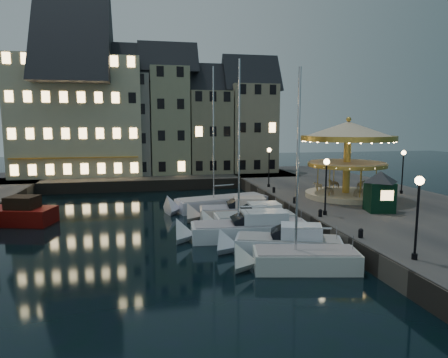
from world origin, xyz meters
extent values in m
plane|color=black|center=(0.00, 0.00, 0.00)|extent=(160.00, 160.00, 0.00)
cube|color=#474442|center=(14.00, 6.00, 0.65)|extent=(16.00, 56.00, 1.30)
cube|color=#474442|center=(-8.00, 28.00, 0.65)|extent=(44.00, 12.00, 1.30)
cube|color=#47423A|center=(6.00, 6.00, 0.65)|extent=(0.15, 44.00, 1.30)
cube|color=#47423A|center=(-6.00, 22.00, 0.65)|extent=(48.00, 0.15, 1.30)
cylinder|color=black|center=(7.20, -9.00, 1.45)|extent=(0.28, 0.28, 0.30)
cylinder|color=black|center=(7.20, -9.00, 3.20)|extent=(0.12, 0.12, 3.80)
sphere|color=#FFD18C|center=(7.20, -9.00, 5.25)|extent=(0.44, 0.44, 0.44)
cylinder|color=black|center=(7.20, 1.00, 1.45)|extent=(0.28, 0.28, 0.30)
cylinder|color=black|center=(7.20, 1.00, 3.20)|extent=(0.12, 0.12, 3.80)
sphere|color=#FFD18C|center=(7.20, 1.00, 5.25)|extent=(0.44, 0.44, 0.44)
cylinder|color=black|center=(7.20, 14.50, 1.45)|extent=(0.28, 0.28, 0.30)
cylinder|color=black|center=(7.20, 14.50, 3.20)|extent=(0.12, 0.12, 3.80)
sphere|color=#FFD18C|center=(7.20, 14.50, 5.25)|extent=(0.44, 0.44, 0.44)
cylinder|color=black|center=(18.50, 8.00, 1.45)|extent=(0.28, 0.28, 0.30)
cylinder|color=black|center=(18.50, 8.00, 3.20)|extent=(0.12, 0.12, 3.80)
sphere|color=#FFD18C|center=(18.50, 8.00, 5.25)|extent=(0.44, 0.44, 0.44)
cylinder|color=black|center=(6.60, -5.00, 1.50)|extent=(0.28, 0.28, 0.40)
sphere|color=black|center=(6.60, -5.00, 1.72)|extent=(0.30, 0.30, 0.30)
cylinder|color=black|center=(6.60, 0.50, 1.50)|extent=(0.28, 0.28, 0.40)
sphere|color=black|center=(6.60, 0.50, 1.72)|extent=(0.30, 0.30, 0.30)
cylinder|color=black|center=(6.60, 5.50, 1.50)|extent=(0.28, 0.28, 0.40)
sphere|color=black|center=(6.60, 5.50, 1.72)|extent=(0.30, 0.30, 0.30)
cylinder|color=black|center=(6.60, 11.00, 1.50)|extent=(0.28, 0.28, 0.40)
sphere|color=black|center=(6.60, 11.00, 1.72)|extent=(0.30, 0.30, 0.30)
cube|color=gray|center=(-19.50, 30.00, 6.80)|extent=(5.00, 8.00, 11.00)
cube|color=slate|center=(-14.05, 30.00, 7.30)|extent=(5.60, 8.00, 12.00)
cube|color=slate|center=(-8.00, 30.00, 7.80)|extent=(6.20, 8.00, 13.00)
cube|color=gray|center=(-2.25, 30.00, 8.30)|extent=(5.00, 8.00, 14.00)
cube|color=gray|center=(3.20, 30.00, 6.80)|extent=(5.60, 8.00, 11.00)
cube|color=gray|center=(9.25, 30.00, 7.30)|extent=(6.20, 8.00, 12.00)
cube|color=beige|center=(-14.00, 30.00, 8.80)|extent=(16.00, 9.00, 15.00)
cube|color=silver|center=(2.71, -6.08, 0.45)|extent=(5.99, 3.26, 1.30)
cube|color=gray|center=(2.71, -6.08, 1.12)|extent=(5.68, 3.03, 0.10)
cylinder|color=silver|center=(2.15, -5.96, 6.06)|extent=(0.14, 0.14, 9.93)
cube|color=silver|center=(2.62, -3.58, 0.45)|extent=(6.67, 4.12, 1.30)
cube|color=gray|center=(2.62, -3.58, 1.12)|extent=(6.32, 3.86, 0.10)
cube|color=silver|center=(3.34, -3.84, 1.55)|extent=(2.80, 2.30, 0.80)
cube|color=black|center=(2.14, -3.41, 1.45)|extent=(1.53, 1.76, 0.90)
cube|color=silver|center=(1.30, 0.34, 0.45)|extent=(8.30, 2.96, 1.30)
cube|color=gray|center=(1.30, 0.34, 1.12)|extent=(7.88, 2.74, 0.10)
cube|color=silver|center=(2.28, 0.28, 1.55)|extent=(3.22, 2.01, 0.80)
cube|color=black|center=(0.65, 0.39, 1.45)|extent=(1.45, 1.77, 1.02)
cylinder|color=silver|center=(0.49, 0.40, 6.59)|extent=(0.14, 0.14, 10.97)
cube|color=white|center=(2.42, 3.07, 0.45)|extent=(6.16, 2.50, 1.30)
cube|color=gray|center=(2.42, 3.07, 1.12)|extent=(5.85, 2.31, 0.10)
cube|color=white|center=(3.15, 3.05, 1.55)|extent=(2.37, 1.82, 0.80)
cube|color=black|center=(1.93, 3.08, 1.45)|extent=(1.11, 1.67, 0.89)
cube|color=beige|center=(1.88, 5.69, 0.45)|extent=(6.85, 3.02, 1.30)
cube|color=gray|center=(1.88, 5.69, 1.12)|extent=(6.50, 2.80, 0.10)
cube|color=beige|center=(2.67, 5.59, 1.55)|extent=(2.71, 1.96, 0.80)
cube|color=black|center=(1.35, 5.76, 1.45)|extent=(1.32, 1.68, 0.92)
cube|color=silver|center=(1.31, 10.49, 0.45)|extent=(9.00, 4.56, 1.30)
cube|color=#959198|center=(1.31, 10.49, 1.12)|extent=(8.53, 4.26, 0.10)
cylinder|color=silver|center=(0.47, 10.28, 6.92)|extent=(0.14, 0.14, 11.63)
cube|color=maroon|center=(-16.86, 8.41, 0.55)|extent=(8.07, 4.59, 1.50)
cube|color=black|center=(-15.42, 8.01, 1.75)|extent=(2.65, 2.36, 1.02)
cylinder|color=beige|center=(12.21, 7.22, 1.53)|extent=(7.26, 7.26, 0.45)
cylinder|color=gold|center=(12.21, 7.22, 4.57)|extent=(0.64, 0.64, 5.63)
cylinder|color=beige|center=(12.21, 7.22, 4.48)|extent=(6.71, 6.71, 0.16)
cylinder|color=gold|center=(12.21, 7.22, 4.31)|extent=(6.97, 6.97, 0.32)
cone|color=beige|center=(12.21, 7.22, 7.47)|extent=(8.35, 8.35, 1.45)
cylinder|color=gold|center=(12.21, 7.22, 6.70)|extent=(8.35, 8.35, 0.45)
sphere|color=gold|center=(12.21, 7.22, 8.38)|extent=(0.45, 0.45, 0.45)
imported|color=beige|center=(14.64, 7.97, 2.21)|extent=(1.51, 1.10, 0.91)
cube|color=black|center=(11.78, 1.26, 2.43)|extent=(2.23, 2.23, 2.26)
pyramid|color=black|center=(11.78, 1.26, 4.41)|extent=(3.01, 3.01, 0.85)
camera|label=1|loc=(-5.88, -25.81, 7.96)|focal=32.00mm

